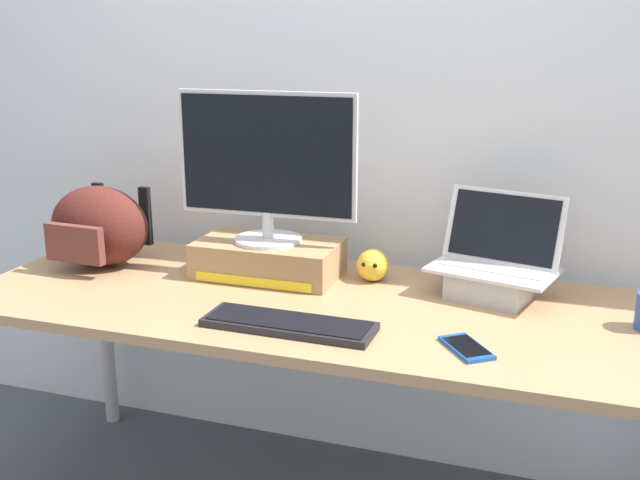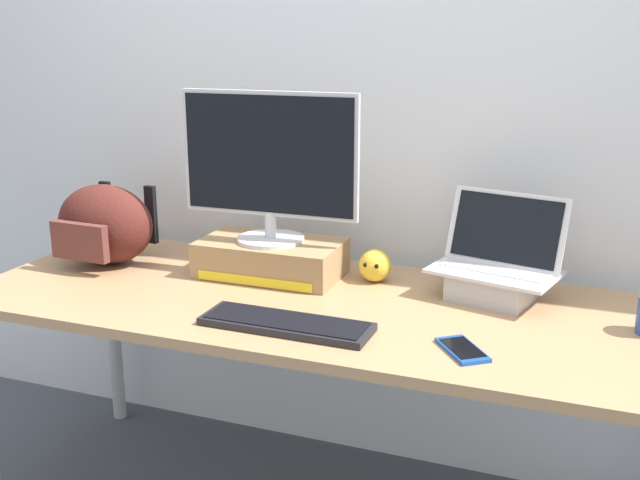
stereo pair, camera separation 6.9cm
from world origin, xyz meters
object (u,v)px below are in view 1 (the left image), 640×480
Objects in this scene: external_keyboard at (289,324)px; messenger_backpack at (99,226)px; toner_box_yellow at (268,259)px; desktop_monitor at (267,165)px; plush_toy at (373,265)px; cell_phone at (466,348)px; open_laptop at (493,274)px.

messenger_backpack is at bearing 159.07° from external_keyboard.
toner_box_yellow is at bearing 10.40° from messenger_backpack.
desktop_monitor reaches higher than plush_toy.
messenger_backpack is at bearing -171.57° from plush_toy.
cell_phone is (0.46, 0.01, -0.01)m from external_keyboard.
cell_phone is at bearing -78.59° from open_laptop.
messenger_backpack is at bearing -161.19° from open_laptop.
messenger_backpack is 3.53× the size of plush_toy.
desktop_monitor is 5.68× the size of plush_toy.
messenger_backpack reaches higher than cell_phone.
plush_toy is (0.89, 0.13, -0.08)m from messenger_backpack.
desktop_monitor reaches higher than messenger_backpack.
desktop_monitor is at bearing -163.11° from open_laptop.
desktop_monitor is at bearing 10.28° from messenger_backpack.
cell_phone is at bearing -51.04° from plush_toy.
plush_toy is at bearing 8.96° from desktop_monitor.
toner_box_yellow is 0.45m from external_keyboard.
open_laptop reaches higher than plush_toy.
toner_box_yellow is 0.58m from messenger_backpack.
external_keyboard is 1.29× the size of messenger_backpack.
toner_box_yellow is at bearing 120.07° from external_keyboard.
toner_box_yellow is 2.61× the size of cell_phone.
open_laptop is at bearing 42.52° from external_keyboard.
toner_box_yellow is 1.13× the size of open_laptop.
messenger_backpack is (-1.26, -0.11, 0.07)m from open_laptop.
desktop_monitor is 1.61× the size of messenger_backpack.
desktop_monitor is 0.61m from messenger_backpack.
external_keyboard is 0.46m from cell_phone.
open_laptop is at bearing -3.18° from plush_toy.
plush_toy is at bearing 77.12° from external_keyboard.
open_laptop is 1.11× the size of messenger_backpack.
messenger_backpack is 1.28m from cell_phone.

